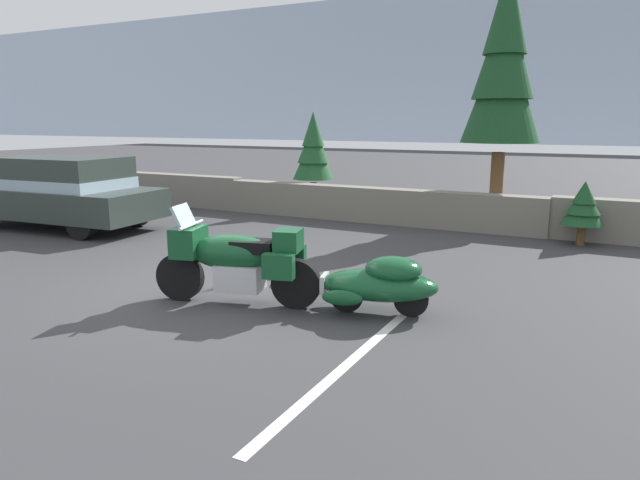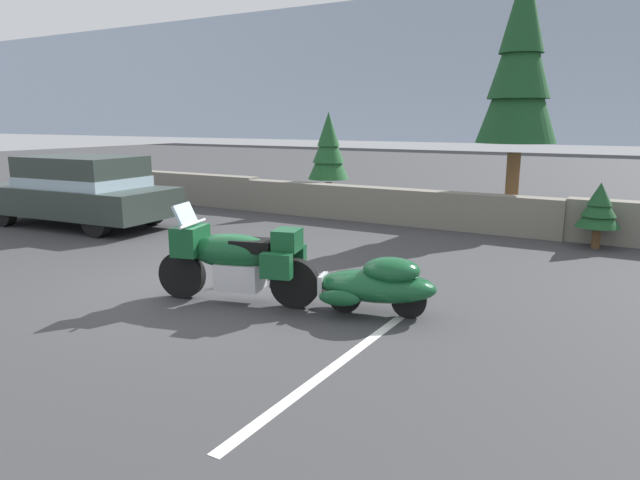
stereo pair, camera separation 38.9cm
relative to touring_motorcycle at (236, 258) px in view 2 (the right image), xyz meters
The scene contains 10 objects.
ground_plane 1.03m from the touring_motorcycle, 159.04° to the left, with size 80.00×80.00×0.00m, color #38383A.
stone_guard_wall 6.83m from the touring_motorcycle, 97.41° to the left, with size 24.00×0.51×0.90m.
distant_ridgeline 97.07m from the touring_motorcycle, 90.45° to the left, with size 240.00×80.00×16.00m, color #99A8BF.
touring_motorcycle is the anchor object (origin of this frame).
car_shaped_trailer 1.94m from the touring_motorcycle, 15.06° to the left, with size 2.22×1.07×0.76m.
suv_at_left_edge 7.34m from the touring_motorcycle, 158.17° to the left, with size 4.93×2.30×1.63m.
pine_tree_tall 8.62m from the touring_motorcycle, 76.43° to the left, with size 1.78×1.78×5.91m.
pine_tree_secondary 8.32m from the touring_motorcycle, 110.95° to the left, with size 1.11×1.11×2.67m.
pine_sapling_near 7.33m from the touring_motorcycle, 58.05° to the left, with size 0.82×0.82×1.28m.
parking_stripe_marker 2.55m from the touring_motorcycle, 29.17° to the right, with size 0.12×3.60×0.01m, color silver.
Camera 2 is at (5.54, -6.19, 2.44)m, focal length 32.23 mm.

